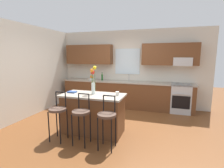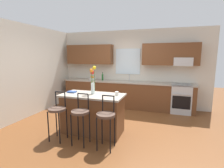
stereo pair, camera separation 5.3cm
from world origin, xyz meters
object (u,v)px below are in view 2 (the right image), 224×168
Objects in this scene: bar_stool_near at (57,111)px; fruit_bowl_oranges at (92,78)px; oven_range at (181,98)px; flower_vase at (93,80)px; mug_ceramic at (117,93)px; cookbook at (72,92)px; kitchen_island at (93,113)px; bottle_olive_oil at (103,77)px; bar_stool_far at (106,117)px; bar_stool_middle at (80,114)px.

bar_stool_near is 4.34× the size of fruit_bowl_oranges.
oven_range is 3.82m from bar_stool_near.
flower_vase reaches higher than fruit_bowl_oranges.
mug_ceramic is 1.12m from cookbook.
bar_stool_near reaches higher than kitchen_island.
bottle_olive_oil is (-0.07, 2.20, 0.10)m from cookbook.
kitchen_island is at bearing -172.11° from mug_ceramic.
fruit_bowl_oranges is (-1.61, 2.81, 0.33)m from bar_stool_far.
kitchen_island is 16.16× the size of mug_ceramic.
kitchen_island is at bearing 90.00° from bar_stool_middle.
bar_stool_far is at bearing -118.54° from oven_range.
flower_vase reaches higher than cookbook.
kitchen_island is (-2.06, -2.21, 0.00)m from oven_range.
bar_stool_near reaches higher than cookbook.
bar_stool_middle is 0.55m from bar_stool_far.
bar_stool_middle is at bearing -88.98° from flower_vase.
bottle_olive_oil is at bearing 91.73° from cookbook.
bar_stool_middle is at bearing -47.42° from cookbook.
flower_vase reaches higher than kitchen_island.
flower_vase is 2.72× the size of fruit_bowl_oranges.
bar_stool_middle reaches higher than oven_range.
cookbook is at bearing 132.58° from bar_stool_middle.
bar_stool_far is 3.48× the size of bottle_olive_oil.
cookbook is (-0.56, 0.03, 0.47)m from kitchen_island.
mug_ceramic is at bearing 49.10° from bar_stool_middle.
bar_stool_middle is (0.55, 0.00, 0.00)m from bar_stool_near.
flower_vase is (-0.56, 0.64, 0.62)m from bar_stool_far.
kitchen_island is 6.06× the size of fruit_bowl_oranges.
cookbook is at bearing -77.19° from fruit_bowl_oranges.
mug_ceramic is at bearing -61.07° from bottle_olive_oil.
bar_stool_near is at bearing -88.48° from bottle_olive_oil.
fruit_bowl_oranges is at bearing 115.80° from flower_vase.
oven_range is 4.60× the size of cookbook.
kitchen_island is 4.86× the size of bottle_olive_oil.
bar_stool_middle reaches higher than mug_ceramic.
flower_vase is at bearing 3.75° from cookbook.
bar_stool_far is 3.25m from fruit_bowl_oranges.
bar_stool_middle is at bearing -90.00° from kitchen_island.
cookbook is at bearing 90.76° from bar_stool_near.
bar_stool_far is 1.30m from cookbook.
mug_ceramic is at bearing -125.12° from oven_range.
oven_range is 3.44m from cookbook.
flower_vase is at bearing -179.00° from mug_ceramic.
flower_vase reaches higher than bottle_olive_oil.
bar_stool_near is at bearing -129.95° from flower_vase.
cookbook is 0.83× the size of fruit_bowl_oranges.
mug_ceramic is (1.12, 0.65, 0.33)m from bar_stool_near.
mug_ceramic is at bearing 30.34° from bar_stool_near.
flower_vase is at bearing -134.12° from oven_range.
bottle_olive_oil reaches higher than bar_stool_middle.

